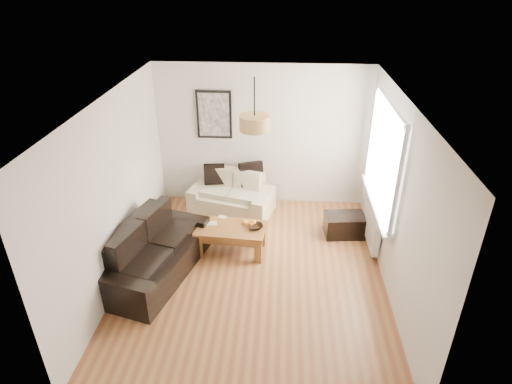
# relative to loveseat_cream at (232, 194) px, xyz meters

# --- Properties ---
(floor) EXTENTS (4.50, 4.50, 0.00)m
(floor) POSITION_rel_loveseat_cream_xyz_m (0.53, -1.78, -0.36)
(floor) COLOR brown
(floor) RESTS_ON ground
(ceiling) EXTENTS (3.80, 4.50, 0.00)m
(ceiling) POSITION_rel_loveseat_cream_xyz_m (0.53, -1.78, 2.24)
(ceiling) COLOR white
(ceiling) RESTS_ON floor
(wall_back) EXTENTS (3.80, 0.04, 2.60)m
(wall_back) POSITION_rel_loveseat_cream_xyz_m (0.53, 0.47, 0.94)
(wall_back) COLOR silver
(wall_back) RESTS_ON floor
(wall_front) EXTENTS (3.80, 0.04, 2.60)m
(wall_front) POSITION_rel_loveseat_cream_xyz_m (0.53, -4.03, 0.94)
(wall_front) COLOR silver
(wall_front) RESTS_ON floor
(wall_left) EXTENTS (0.04, 4.50, 2.60)m
(wall_left) POSITION_rel_loveseat_cream_xyz_m (-1.37, -1.78, 0.94)
(wall_left) COLOR silver
(wall_left) RESTS_ON floor
(wall_right) EXTENTS (0.04, 4.50, 2.60)m
(wall_right) POSITION_rel_loveseat_cream_xyz_m (2.43, -1.78, 0.94)
(wall_right) COLOR silver
(wall_right) RESTS_ON floor
(window_bay) EXTENTS (0.14, 1.90, 1.60)m
(window_bay) POSITION_rel_loveseat_cream_xyz_m (2.39, -0.98, 1.24)
(window_bay) COLOR white
(window_bay) RESTS_ON wall_right
(radiator) EXTENTS (0.10, 0.90, 0.52)m
(radiator) POSITION_rel_loveseat_cream_xyz_m (2.35, -0.98, 0.02)
(radiator) COLOR white
(radiator) RESTS_ON wall_right
(poster) EXTENTS (0.62, 0.04, 0.87)m
(poster) POSITION_rel_loveseat_cream_xyz_m (-0.32, 0.44, 1.34)
(poster) COLOR black
(poster) RESTS_ON wall_back
(pendant_shade) EXTENTS (0.40, 0.40, 0.20)m
(pendant_shade) POSITION_rel_loveseat_cream_xyz_m (0.53, -1.48, 1.87)
(pendant_shade) COLOR tan
(pendant_shade) RESTS_ON ceiling
(loveseat_cream) EXTENTS (1.62, 1.15, 0.72)m
(loveseat_cream) POSITION_rel_loveseat_cream_xyz_m (0.00, 0.00, 0.00)
(loveseat_cream) COLOR beige
(loveseat_cream) RESTS_ON floor
(sofa_leather) EXTENTS (1.38, 2.06, 0.81)m
(sofa_leather) POSITION_rel_loveseat_cream_xyz_m (-0.90, -1.87, 0.04)
(sofa_leather) COLOR black
(sofa_leather) RESTS_ON floor
(coffee_table) EXTENTS (1.11, 0.67, 0.44)m
(coffee_table) POSITION_rel_loveseat_cream_xyz_m (0.13, -1.23, -0.14)
(coffee_table) COLOR brown
(coffee_table) RESTS_ON floor
(ottoman) EXTENTS (0.69, 0.48, 0.37)m
(ottoman) POSITION_rel_loveseat_cream_xyz_m (1.98, -0.64, -0.18)
(ottoman) COLOR black
(ottoman) RESTS_ON floor
(cushion_left) EXTENTS (0.39, 0.17, 0.38)m
(cushion_left) POSITION_rel_loveseat_cream_xyz_m (-0.33, 0.18, 0.30)
(cushion_left) COLOR black
(cushion_left) RESTS_ON loveseat_cream
(cushion_right) EXTENTS (0.45, 0.28, 0.43)m
(cushion_right) POSITION_rel_loveseat_cream_xyz_m (0.35, 0.18, 0.33)
(cushion_right) COLOR black
(cushion_right) RESTS_ON loveseat_cream
(fruit_bowl) EXTENTS (0.27, 0.27, 0.06)m
(fruit_bowl) POSITION_rel_loveseat_cream_xyz_m (0.53, -1.22, 0.10)
(fruit_bowl) COLOR black
(fruit_bowl) RESTS_ON coffee_table
(orange_a) EXTENTS (0.08, 0.08, 0.06)m
(orange_a) POSITION_rel_loveseat_cream_xyz_m (0.45, -1.18, 0.12)
(orange_a) COLOR orange
(orange_a) RESTS_ON fruit_bowl
(orange_b) EXTENTS (0.08, 0.08, 0.07)m
(orange_b) POSITION_rel_loveseat_cream_xyz_m (0.49, -1.12, 0.12)
(orange_b) COLOR orange
(orange_b) RESTS_ON fruit_bowl
(orange_c) EXTENTS (0.08, 0.08, 0.07)m
(orange_c) POSITION_rel_loveseat_cream_xyz_m (0.35, -1.12, 0.12)
(orange_c) COLOR orange
(orange_c) RESTS_ON fruit_bowl
(papers) EXTENTS (0.20, 0.16, 0.01)m
(papers) POSITION_rel_loveseat_cream_xyz_m (-0.19, -1.14, 0.08)
(papers) COLOR beige
(papers) RESTS_ON coffee_table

